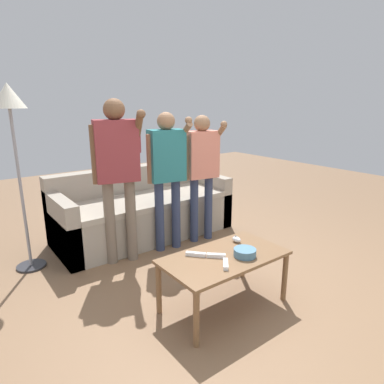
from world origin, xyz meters
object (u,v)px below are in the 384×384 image
Objects in this scene: game_remote_wand_near at (216,256)px; game_remote_wand_spare at (196,254)px; game_remote_nunchuk at (237,239)px; player_center at (167,166)px; player_left at (117,163)px; snack_bowl at (245,253)px; game_remote_wand_far at (226,264)px; couch at (143,211)px; coffee_table at (224,262)px; floor_lamp at (11,115)px; player_right at (202,164)px.

game_remote_wand_spare is at bearing 134.14° from game_remote_wand_near.
player_center is (-0.01, 1.06, 0.48)m from game_remote_nunchuk.
player_left is at bearing 176.68° from player_center.
player_center is (0.13, 1.30, 0.47)m from snack_bowl.
game_remote_nunchuk is 1.35m from player_left.
game_remote_wand_far is at bearing -105.13° from player_center.
couch is at bearing 79.98° from game_remote_wand_near.
snack_bowl is at bearing -93.37° from couch.
game_remote_wand_near is 0.16m from game_remote_wand_spare.
snack_bowl is at bearing -31.09° from game_remote_wand_near.
player_center is 1.25m from game_remote_wand_spare.
game_remote_wand_far is (-0.36, -1.33, -0.49)m from player_center.
game_remote_wand_spare is at bearing 142.83° from snack_bowl.
snack_bowl is 1.39m from player_center.
game_remote_wand_far is at bearing -100.32° from couch.
coffee_table is at bearing -11.44° from game_remote_wand_near.
couch is 12.09× the size of snack_bowl.
floor_lamp is 2.19m from game_remote_wand_near.
floor_lamp is at bearing 123.58° from coffee_table.
player_left is 1.36m from game_remote_wand_near.
player_right is at bearing -2.82° from player_center.
snack_bowl is 0.10× the size of floor_lamp.
player_left is at bearing 100.60° from game_remote_wand_near.
floor_lamp is at bearing 122.00° from game_remote_wand_near.
game_remote_nunchuk is at bearing 26.87° from coffee_table.
player_center reaches higher than snack_bowl.
player_right reaches higher than game_remote_nunchuk.
player_center reaches higher than game_remote_wand_spare.
game_remote_wand_far is (-0.81, -1.30, -0.46)m from player_right.
player_right is (1.80, -0.48, -0.57)m from floor_lamp.
couch is 15.51× the size of game_remote_wand_far.
floor_lamp is at bearing 118.93° from game_remote_wand_far.
game_remote_wand_near is (-0.19, 0.12, -0.01)m from snack_bowl.
player_right is at bearing 65.35° from snack_bowl.
coffee_table is at bearing -34.93° from game_remote_wand_spare.
player_center is (0.55, -0.03, -0.08)m from player_left.
game_remote_wand_spare is at bearing -112.14° from player_center.
player_center is at bearing 177.18° from player_right.
floor_lamp is at bearing 151.73° from player_left.
snack_bowl is at bearing -95.65° from player_center.
floor_lamp is at bearing 120.92° from game_remote_wand_spare.
game_remote_nunchuk is at bearing -88.89° from couch.
game_remote_nunchuk is 0.65× the size of game_remote_wand_far.
coffee_table is (-0.23, -1.72, 0.09)m from couch.
coffee_table is at bearing 139.63° from snack_bowl.
player_left reaches higher than game_remote_wand_near.
couch reaches higher than snack_bowl.
couch is 1.40× the size of player_center.
player_left is (0.80, -0.43, -0.46)m from floor_lamp.
floor_lamp is at bearing 164.99° from player_right.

